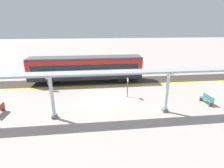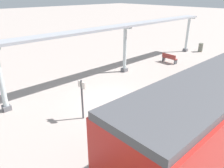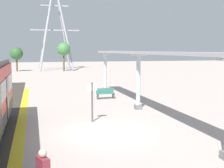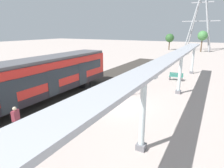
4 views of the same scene
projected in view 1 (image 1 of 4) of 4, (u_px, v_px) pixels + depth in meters
The scene contains 10 objects.
ground_plane at pixel (106, 98), 18.04m from camera, with size 176.00×176.00×0.00m, color #B1A29A.
tactile_edge_strip at pixel (104, 86), 21.65m from camera, with size 0.51×37.04×0.01m, color gold.
trackbed at pixel (103, 81), 23.39m from camera, with size 3.20×49.04×0.01m, color #38332D.
train_near_carriage at pixel (86, 69), 22.54m from camera, with size 2.65×14.80×3.48m.
canopy_pillar_second at pixel (52, 97), 13.48m from camera, with size 1.10×0.44×3.74m.
canopy_pillar_third at pixel (167, 92), 14.53m from camera, with size 1.10×0.44×3.74m.
canopy_beam at pixel (109, 73), 13.34m from camera, with size 1.20×29.96×0.16m, color #A8AAB2.
bench_near_end at pixel (207, 99), 16.59m from camera, with size 1.52×0.52×0.86m.
platform_info_sign at pixel (128, 85), 17.88m from camera, with size 0.56×0.10×2.20m.
passenger_waiting_near_edge at pixel (49, 83), 19.79m from camera, with size 0.35×0.50×1.58m.
Camera 1 is at (16.49, -1.31, 7.38)m, focal length 26.83 mm.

